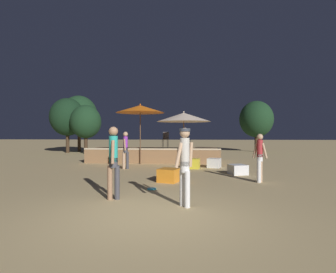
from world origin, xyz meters
TOP-DOWN VIEW (x-y plane):
  - ground_plane at (0.00, 0.00)m, footprint 120.00×120.00m
  - wooden_deck at (-1.09, 10.07)m, footprint 7.47×2.47m
  - patio_umbrella_0 at (-1.68, 8.75)m, footprint 2.60×2.60m
  - patio_umbrella_1 at (0.66, 8.34)m, footprint 2.78×2.78m
  - cube_seat_0 at (0.20, 3.67)m, footprint 0.81×0.81m
  - cube_seat_1 at (1.14, 7.08)m, footprint 0.62×0.62m
  - cube_seat_2 at (2.85, 5.44)m, footprint 0.79×0.79m
  - cube_seat_3 at (2.13, 7.49)m, footprint 0.74×0.74m
  - person_0 at (-1.03, 1.21)m, footprint 0.30×0.58m
  - person_1 at (3.26, 3.78)m, footprint 0.46×0.35m
  - person_2 at (-2.01, 6.72)m, footprint 0.30×0.57m
  - person_3 at (0.75, 0.69)m, footprint 0.45×0.38m
  - bistro_chair_0 at (-0.44, 10.44)m, footprint 0.40×0.41m
  - bistro_chair_1 at (0.80, 9.78)m, footprint 0.45×0.45m
  - frisbee_disc at (-0.22, 2.43)m, footprint 0.27×0.27m
  - background_tree_0 at (-7.24, 15.28)m, footprint 2.43×2.43m
  - background_tree_1 at (7.01, 18.52)m, footprint 2.93×2.93m
  - background_tree_2 at (-8.69, 17.44)m, footprint 3.16×3.16m
  - background_tree_3 at (-9.13, 16.11)m, footprint 2.86×2.86m

SIDE VIEW (x-z plane):
  - ground_plane at x=0.00m, z-range 0.00..0.00m
  - frisbee_disc at x=-0.22m, z-range 0.00..0.03m
  - cube_seat_2 at x=2.85m, z-range 0.00..0.39m
  - cube_seat_3 at x=2.13m, z-range 0.00..0.44m
  - cube_seat_0 at x=0.20m, z-range 0.00..0.45m
  - cube_seat_1 at x=1.14m, z-range 0.00..0.47m
  - wooden_deck at x=-1.09m, z-range -0.04..0.79m
  - person_1 at x=3.26m, z-range 0.05..1.69m
  - person_2 at x=-2.01m, z-range 0.07..1.79m
  - person_0 at x=-1.03m, z-range 0.10..1.92m
  - person_3 at x=0.75m, z-range 0.12..1.90m
  - bistro_chair_0 at x=-0.44m, z-range 0.92..1.82m
  - bistro_chair_1 at x=0.80m, z-range 0.92..1.82m
  - patio_umbrella_1 at x=0.66m, z-range 1.08..3.87m
  - background_tree_0 at x=-7.24m, z-range 0.60..4.51m
  - background_tree_1 at x=7.01m, z-range 0.63..5.14m
  - patio_umbrella_0 at x=-1.68m, z-range 1.33..4.57m
  - background_tree_3 at x=-9.13m, z-range 0.71..5.29m
  - background_tree_2 at x=-8.69m, z-range 0.74..5.71m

